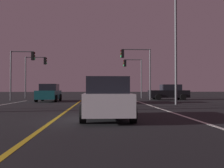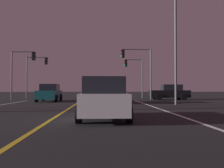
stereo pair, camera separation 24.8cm
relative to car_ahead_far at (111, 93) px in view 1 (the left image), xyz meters
The scene contains 11 objects.
lane_edge_right 12.32m from the car_ahead_far, 77.26° to the right, with size 0.16×33.46×0.01m, color silver.
lane_center_divider 12.36m from the car_ahead_far, 103.53° to the right, with size 0.16×33.46×0.01m, color gold.
car_ahead_far is the anchor object (origin of this frame).
car_lead_same_lane 11.63m from the car_ahead_far, 93.88° to the right, with size 2.02×4.30×1.70m.
car_oncoming 6.65m from the car_ahead_far, 152.35° to the left, with size 2.02×4.30×1.70m.
car_crossing_side 8.95m from the car_ahead_far, 41.05° to the left, with size 4.30×2.02×1.70m.
traffic_light_near_right 6.86m from the car_ahead_far, 60.50° to the left, with size 3.32×0.36×5.52m.
traffic_light_near_left 10.90m from the car_ahead_far, 150.00° to the left, with size 2.60×0.36×5.20m.
traffic_light_far_right 11.62m from the car_ahead_far, 72.64° to the left, with size 2.46×0.36×5.04m.
traffic_light_far_left 14.34m from the car_ahead_far, 129.96° to the left, with size 2.75×0.36×5.28m.
street_lamp_right_far 6.94m from the car_ahead_far, 31.35° to the right, with size 2.75×0.44×8.86m.
Camera 1 is at (1.73, 0.66, 1.25)m, focal length 40.93 mm.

